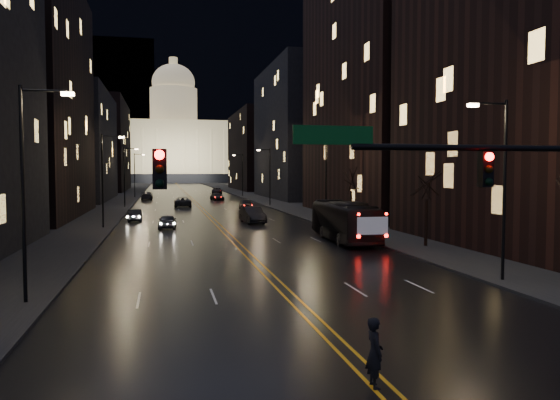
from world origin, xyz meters
TOP-DOWN VIEW (x-y plane):
  - ground at (0.00, 0.00)m, footprint 900.00×900.00m
  - road at (0.00, 130.00)m, footprint 20.00×320.00m
  - sidewalk_left at (-14.00, 130.00)m, footprint 8.00×320.00m
  - sidewalk_right at (14.00, 130.00)m, footprint 8.00×320.00m
  - center_line at (0.00, 130.00)m, footprint 0.62×320.00m
  - building_left_mid at (-21.00, 54.00)m, footprint 12.00×30.00m
  - building_left_far at (-21.00, 92.00)m, footprint 12.00×34.00m
  - building_left_dist at (-21.00, 140.00)m, footprint 12.00×40.00m
  - building_right_near at (21.00, 20.00)m, footprint 12.00×26.00m
  - building_right_tall at (21.00, 50.00)m, footprint 12.00×30.00m
  - building_right_mid at (21.00, 92.00)m, footprint 12.00×34.00m
  - building_right_dist at (21.00, 140.00)m, footprint 12.00×40.00m
  - mountain_ridge at (40.00, 380.00)m, footprint 520.00×60.00m
  - capitol at (0.00, 250.00)m, footprint 90.00×50.00m
  - traffic_signal at (5.91, -0.00)m, footprint 17.29×0.45m
  - streetlamp_right_near at (10.81, 10.00)m, footprint 2.13×0.25m
  - streetlamp_left_near at (-10.81, 10.00)m, footprint 2.13×0.25m
  - streetlamp_right_mid at (10.81, 40.00)m, footprint 2.13×0.25m
  - streetlamp_left_mid at (-10.81, 40.00)m, footprint 2.13×0.25m
  - streetlamp_right_far at (10.81, 70.00)m, footprint 2.13×0.25m
  - streetlamp_left_far at (-10.81, 70.00)m, footprint 2.13×0.25m
  - streetlamp_right_dist at (10.81, 100.00)m, footprint 2.13×0.25m
  - streetlamp_left_dist at (-10.81, 100.00)m, footprint 2.13×0.25m
  - tree_right_mid at (13.00, 22.00)m, footprint 2.40×2.40m
  - tree_right_far at (13.00, 38.00)m, footprint 2.40×2.40m
  - bus at (8.50, 26.90)m, footprint 3.17×11.37m
  - oncoming_car_a at (-5.05, 38.99)m, footprint 1.86×4.16m
  - oncoming_car_b at (-8.50, 47.14)m, footprint 1.82×4.23m
  - oncoming_car_c at (-2.50, 70.18)m, footprint 2.64×5.54m
  - oncoming_car_d at (-8.41, 91.83)m, footprint 2.15×5.29m
  - receding_car_a at (3.76, 42.64)m, footprint 2.24×5.33m
  - receding_car_b at (6.02, 62.34)m, footprint 2.16×4.66m
  - receding_car_c at (4.27, 86.26)m, footprint 2.51×4.97m
  - receding_car_d at (7.06, 115.27)m, footprint 2.93×5.55m
  - pedestrian_a at (-0.18, -0.98)m, footprint 0.46×0.68m

SIDE VIEW (x-z plane):
  - ground at x=0.00m, z-range 0.00..0.00m
  - road at x=0.00m, z-range 0.00..0.02m
  - center_line at x=0.00m, z-range 0.02..0.03m
  - sidewalk_left at x=-14.00m, z-range 0.00..0.16m
  - sidewalk_right at x=14.00m, z-range 0.00..0.16m
  - oncoming_car_b at x=-8.50m, z-range 0.00..1.36m
  - receding_car_c at x=4.27m, z-range 0.00..1.38m
  - oncoming_car_a at x=-5.05m, z-range 0.00..1.39m
  - receding_car_d at x=7.06m, z-range 0.00..1.49m
  - oncoming_car_c at x=-2.50m, z-range 0.00..1.53m
  - oncoming_car_d at x=-8.41m, z-range 0.00..1.53m
  - receding_car_b at x=6.02m, z-range 0.00..1.54m
  - receding_car_a at x=3.76m, z-range 0.00..1.71m
  - pedestrian_a at x=-0.18m, z-range 0.00..1.83m
  - bus at x=8.50m, z-range 0.00..3.13m
  - tree_right_mid at x=13.00m, z-range 1.20..7.85m
  - tree_right_far at x=13.00m, z-range 1.20..7.85m
  - streetlamp_right_near at x=10.81m, z-range 0.58..9.58m
  - streetlamp_left_near at x=-10.81m, z-range 0.58..9.58m
  - streetlamp_right_mid at x=10.81m, z-range 0.58..9.58m
  - streetlamp_left_mid at x=-10.81m, z-range 0.58..9.58m
  - streetlamp_right_far at x=10.81m, z-range 0.58..9.58m
  - streetlamp_left_far at x=-10.81m, z-range 0.58..9.58m
  - streetlamp_right_dist at x=10.81m, z-range 0.58..9.58m
  - streetlamp_left_dist at x=-10.81m, z-range 0.58..9.58m
  - traffic_signal at x=5.91m, z-range 1.60..8.60m
  - building_left_far at x=-21.00m, z-range 0.00..20.00m
  - building_right_dist at x=21.00m, z-range 0.00..22.00m
  - building_left_dist at x=-21.00m, z-range 0.00..24.00m
  - building_right_near at x=21.00m, z-range 0.00..24.00m
  - building_right_mid at x=21.00m, z-range 0.00..26.00m
  - building_left_mid at x=-21.00m, z-range 0.00..28.00m
  - capitol at x=0.00m, z-range -12.10..46.40m
  - building_right_tall at x=21.00m, z-range 0.00..38.00m
  - mountain_ridge at x=40.00m, z-range 0.00..130.00m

